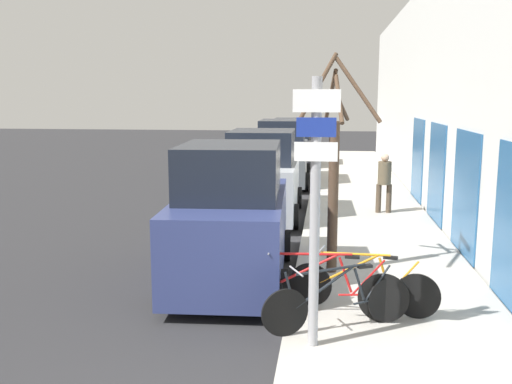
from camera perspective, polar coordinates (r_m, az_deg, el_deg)
ground_plane at (r=14.40m, az=0.88°, el=-3.43°), size 80.00×80.00×0.00m
sidewalk_curb at (r=17.07m, az=10.63°, el=-1.27°), size 3.20×32.00×0.15m
building_facade at (r=16.89m, az=16.99°, el=9.09°), size 0.23×32.00×6.50m
signpost at (r=6.90m, az=5.92°, el=-1.28°), size 0.56×0.14×3.32m
bicycle_0 at (r=7.82m, az=8.23°, el=-10.83°), size 1.98×0.95×0.88m
bicycle_1 at (r=8.17m, az=6.40°, el=-9.67°), size 2.44×0.44×0.96m
bicycle_2 at (r=8.46m, az=10.57°, el=-9.26°), size 2.14×0.59×0.89m
parked_car_0 at (r=9.95m, az=-2.47°, el=-2.83°), size 2.19×4.25×2.44m
parked_car_1 at (r=15.23m, az=0.67°, el=1.39°), size 2.09×4.30×2.36m
parked_car_2 at (r=20.95m, az=2.67°, el=3.67°), size 2.04×4.47×2.39m
parked_car_3 at (r=26.59m, az=3.63°, el=4.74°), size 2.05×4.36×2.23m
pedestrian_near at (r=15.55m, az=12.72°, el=1.30°), size 0.42×0.35×1.58m
street_tree at (r=9.98m, az=7.82°, el=2.05°), size 1.42×1.74×3.82m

